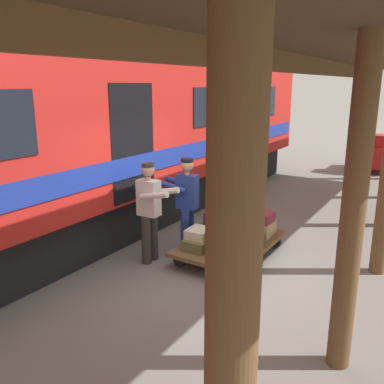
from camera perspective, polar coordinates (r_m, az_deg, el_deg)
The scene contains 18 objects.
ground_plane at distance 6.70m, azimuth 4.67°, elevation -11.11°, with size 60.00×60.00×0.00m, color slate.
train_car at distance 8.15m, azimuth -16.40°, elevation 8.13°, with size 3.03×16.18×4.00m.
luggage_cart at distance 7.19m, azimuth 5.37°, elevation -7.17°, with size 1.31×2.06×0.28m.
suitcase_yellow_case at distance 6.55m, azimuth 5.44°, elevation -8.25°, with size 0.52×0.62×0.16m, color gold.
suitcase_tan_vintage at distance 7.50m, azimuth 9.38°, elevation -4.96°, with size 0.48×0.56×0.26m, color tan.
suitcase_brown_leather at distance 7.74m, azimuth 5.35°, elevation -4.52°, with size 0.51×0.49×0.18m, color brown.
suitcase_black_hardshell at distance 7.02m, azimuth 7.55°, elevation -6.44°, with size 0.48×0.49×0.23m, color black.
suitcase_slate_roller at distance 7.26m, azimuth 3.32°, elevation -5.45°, with size 0.47×0.57×0.27m, color #4C515B.
suitcase_olive_duffel at distance 6.81m, azimuth 0.99°, elevation -7.21°, with size 0.39×0.51×0.18m, color brown.
suitcase_red_plastic at distance 6.50m, azimuth 5.38°, elevation -6.50°, with size 0.41×0.37×0.25m, color #AD231E.
suitcase_cream_canvas at distance 6.80m, azimuth 0.97°, elevation -5.78°, with size 0.35×0.42×0.15m, color beige.
suitcase_burgundy_valise at distance 7.39m, azimuth 9.64°, elevation -3.45°, with size 0.40×0.40×0.18m, color maroon.
suitcase_maroon_trunk at distance 7.19m, azimuth 3.71°, elevation -3.53°, with size 0.35×0.47×0.23m, color maroon.
suitcase_orange_carryall at distance 6.41m, azimuth 5.39°, elevation -4.95°, with size 0.33×0.38×0.14m, color #CC6B23.
suitcase_teal_softside at distance 6.36m, azimuth 5.41°, elevation -3.23°, with size 0.43×0.54×0.25m, color #1E666B.
porter_in_overalls at distance 7.15m, azimuth -0.81°, elevation -1.42°, with size 0.71×0.50×1.70m.
porter_by_door at distance 6.77m, azimuth -5.90°, elevation -2.42°, with size 0.68×0.44×1.70m.
baggage_tug at distance 15.53m, azimuth 23.89°, elevation 5.02°, with size 1.14×1.72×1.30m.
Camera 1 is at (-2.75, 5.37, 2.92)m, focal length 38.09 mm.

